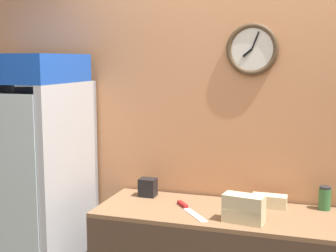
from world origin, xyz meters
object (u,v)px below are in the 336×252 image
Objects in this scene: sandwich_stack_middle at (244,202)px; chefs_knife at (188,209)px; napkin_dispenser at (148,187)px; condiment_jar at (325,198)px; beverage_cooler at (32,179)px; sandwich_flat_left at (269,201)px; sandwich_stack_bottom at (244,215)px.

chefs_knife is at bearing 162.13° from sandwich_stack_middle.
condiment_jar is at bearing 3.40° from napkin_dispenser.
beverage_cooler reaches higher than sandwich_flat_left.
sandwich_flat_left is at bearing 6.61° from beverage_cooler.
napkin_dispenser reaches higher than sandwich_flat_left.
chefs_knife is (1.10, -0.02, -0.09)m from beverage_cooler.
condiment_jar reaches higher than sandwich_flat_left.
sandwich_stack_middle is 1.66× the size of condiment_jar.
sandwich_flat_left is 0.80m from napkin_dispenser.
sandwich_stack_middle is 0.58m from condiment_jar.
sandwich_stack_bottom reaches higher than chefs_knife.
chefs_knife is at bearing -161.74° from condiment_jar.
napkin_dispenser is (0.77, 0.17, -0.04)m from beverage_cooler.
chefs_knife is 0.39m from napkin_dispenser.
condiment_jar reaches higher than chefs_knife.
sandwich_stack_middle is 0.75m from napkin_dispenser.
condiment_jar is at bearing 40.92° from sandwich_stack_bottom.
sandwich_stack_bottom is at bearing -109.03° from sandwich_flat_left.
sandwich_stack_middle is 0.35m from sandwich_flat_left.
sandwich_flat_left is 1.77× the size of napkin_dispenser.
beverage_cooler is 1.11m from chefs_knife.
condiment_jar reaches higher than sandwich_stack_bottom.
beverage_cooler is at bearing -167.45° from napkin_dispenser.
sandwich_stack_bottom is (1.46, -0.14, -0.06)m from beverage_cooler.
sandwich_stack_bottom is 0.08m from sandwich_stack_middle.
chefs_knife is (-0.36, 0.12, -0.11)m from sandwich_stack_middle.
napkin_dispenser is at bearing 149.44° from chefs_knife.
sandwich_flat_left reaches higher than chefs_knife.
chefs_knife is 2.57× the size of napkin_dispenser.
beverage_cooler is at bearing 174.62° from sandwich_stack_bottom.
sandwich_stack_bottom is at bearing -139.08° from condiment_jar.
sandwich_stack_bottom is 0.78× the size of chefs_knife.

